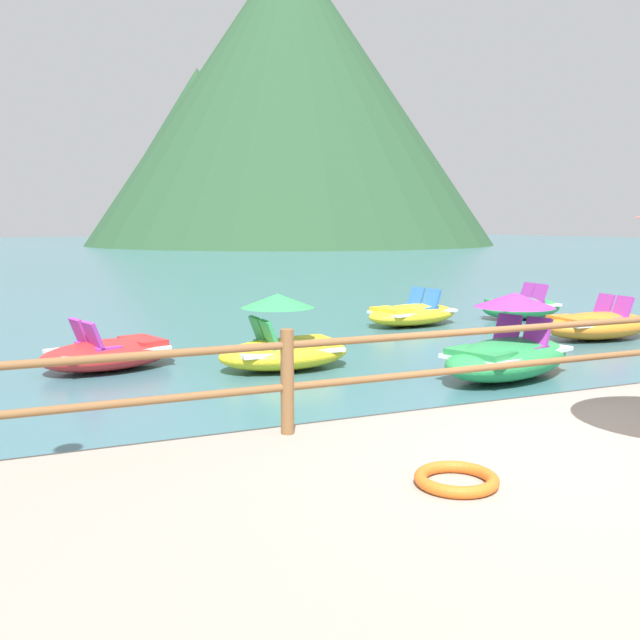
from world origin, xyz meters
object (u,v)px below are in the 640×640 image
pedal_boat_5 (521,307)px  pedal_boat_6 (508,350)px  life_ring (456,479)px  pedal_boat_1 (284,344)px  pedal_boat_3 (598,325)px  pedal_boat_2 (109,353)px  pedal_boat_0 (412,314)px

pedal_boat_5 → pedal_boat_6: bearing=-131.0°
life_ring → pedal_boat_1: pedal_boat_1 is taller
pedal_boat_5 → pedal_boat_3: bearing=-101.4°
pedal_boat_6 → pedal_boat_3: bearing=29.0°
pedal_boat_1 → pedal_boat_2: size_ratio=0.89×
pedal_boat_1 → pedal_boat_2: bearing=156.5°
pedal_boat_2 → pedal_boat_5: (9.93, 2.20, 0.03)m
pedal_boat_3 → pedal_boat_5: (0.62, 3.06, -0.01)m
life_ring → pedal_boat_6: 5.64m
pedal_boat_1 → pedal_boat_3: pedal_boat_1 is taller
pedal_boat_2 → pedal_boat_5: bearing=12.5°
pedal_boat_5 → pedal_boat_6: 6.95m
pedal_boat_5 → pedal_boat_6: (-4.56, -5.25, 0.14)m
pedal_boat_5 → pedal_boat_1: bearing=-155.9°
pedal_boat_1 → pedal_boat_3: bearing=2.1°
pedal_boat_2 → pedal_boat_0: bearing=18.4°
pedal_boat_2 → pedal_boat_3: (9.31, -0.86, 0.04)m
pedal_boat_5 → life_ring: bearing=-131.4°
life_ring → pedal_boat_2: (-1.60, 7.23, -0.20)m
pedal_boat_1 → pedal_boat_3: size_ratio=0.86×
pedal_boat_0 → pedal_boat_1: size_ratio=1.22×
pedal_boat_0 → pedal_boat_2: (-6.91, -2.30, -0.01)m
pedal_boat_1 → pedal_boat_2: 2.77m
pedal_boat_0 → pedal_boat_2: pedal_boat_0 is taller
pedal_boat_3 → pedal_boat_6: pedal_boat_6 is taller
pedal_boat_0 → pedal_boat_2: 7.29m
pedal_boat_3 → pedal_boat_5: bearing=78.6°
life_ring → pedal_boat_0: pedal_boat_0 is taller
life_ring → pedal_boat_3: bearing=39.6°
life_ring → pedal_boat_6: size_ratio=0.21×
pedal_boat_6 → pedal_boat_2: bearing=150.5°
pedal_boat_0 → pedal_boat_6: size_ratio=0.92×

